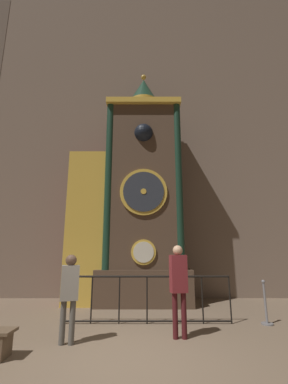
{
  "coord_description": "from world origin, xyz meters",
  "views": [
    {
      "loc": [
        0.37,
        -4.51,
        1.74
      ],
      "look_at": [
        0.35,
        4.58,
        3.8
      ],
      "focal_mm": 24.0,
      "sensor_mm": 36.0,
      "label": 1
    }
  ],
  "objects_px": {
    "clock_tower": "(133,200)",
    "visitor_far": "(179,281)",
    "visitor_near": "(70,289)",
    "stanchion_post": "(267,310)"
  },
  "relations": [
    {
      "from": "visitor_far",
      "to": "stanchion_post",
      "type": "relative_size",
      "value": 1.8
    },
    {
      "from": "clock_tower",
      "to": "visitor_far",
      "type": "xyz_separation_m",
      "value": [
        1.15,
        -3.4,
        -2.4
      ]
    },
    {
      "from": "clock_tower",
      "to": "visitor_far",
      "type": "distance_m",
      "value": 4.32
    },
    {
      "from": "visitor_near",
      "to": "stanchion_post",
      "type": "distance_m",
      "value": 4.66
    },
    {
      "from": "clock_tower",
      "to": "stanchion_post",
      "type": "relative_size",
      "value": 8.48
    },
    {
      "from": "clock_tower",
      "to": "stanchion_post",
      "type": "bearing_deg",
      "value": -35.31
    },
    {
      "from": "visitor_far",
      "to": "stanchion_post",
      "type": "bearing_deg",
      "value": 13.74
    },
    {
      "from": "clock_tower",
      "to": "visitor_near",
      "type": "bearing_deg",
      "value": -105.61
    },
    {
      "from": "visitor_far",
      "to": "visitor_near",
      "type": "bearing_deg",
      "value": 177.87
    },
    {
      "from": "visitor_near",
      "to": "visitor_far",
      "type": "distance_m",
      "value": 2.22
    }
  ]
}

